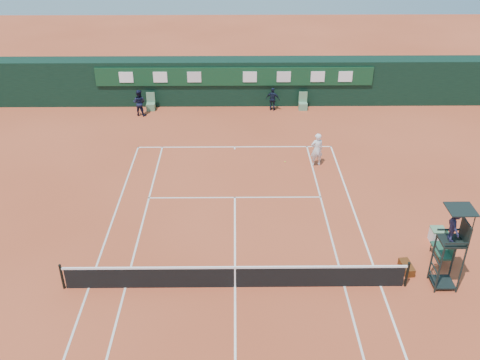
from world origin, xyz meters
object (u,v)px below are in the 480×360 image
tennis_net (235,276)px  cooler (437,235)px  player_bench (445,248)px  umpire_chair (454,232)px  player (317,150)px

tennis_net → cooler: 8.93m
player_bench → cooler: size_ratio=1.86×
tennis_net → umpire_chair: bearing=0.3°
player_bench → cooler: player_bench is taller
player_bench → player: player is taller
player_bench → tennis_net: bearing=-169.4°
tennis_net → player_bench: (8.35, 1.56, 0.09)m
player_bench → cooler: bearing=83.7°
cooler → player: (-4.18, 6.89, 0.60)m
tennis_net → player_bench: 8.50m
player_bench → player: 9.06m
player_bench → umpire_chair: bearing=-110.5°
tennis_net → player_bench: same height
tennis_net → player_bench: bearing=10.6°
umpire_chair → tennis_net: bearing=-179.7°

